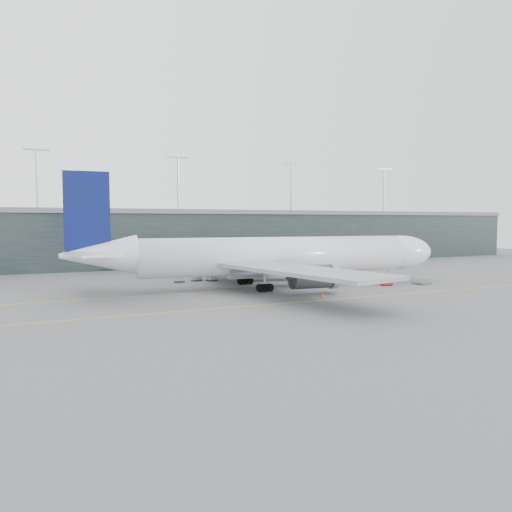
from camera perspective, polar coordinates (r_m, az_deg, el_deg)
name	(u,v)px	position (r m, az deg, el deg)	size (l,w,h in m)	color
ground	(227,287)	(91.29, -3.32, -3.60)	(320.00, 320.00, 0.00)	#525256
taxiline_a	(236,290)	(87.63, -2.34, -3.91)	(160.00, 0.25, 0.02)	gold
taxiline_b	(278,304)	(73.30, 2.53, -5.47)	(160.00, 0.25, 0.02)	gold
taxiline_lead_main	(215,275)	(111.61, -4.75, -2.21)	(0.25, 60.00, 0.02)	gold
terminal	(152,237)	(146.02, -11.82, 2.17)	(240.00, 36.00, 29.00)	black
main_aircraft	(274,257)	(91.11, 2.12, -0.06)	(71.41, 66.84, 20.02)	silver
jet_bridge	(277,252)	(121.20, 2.38, 0.40)	(7.22, 42.39, 5.97)	#2E2E33
gse_cart	(386,281)	(96.91, 14.67, -2.80)	(2.42, 1.91, 1.45)	red
baggage_dolly	(422,283)	(100.88, 18.42, -2.97)	(2.99, 2.39, 0.30)	#3A3B3F
uld_a	(179,277)	(99.69, -8.76, -2.41)	(2.39, 2.06, 1.91)	#3A393F
uld_b	(197,276)	(101.43, -6.81, -2.34)	(2.34, 2.12, 1.75)	#3A393F
uld_c	(212,276)	(101.10, -5.09, -2.30)	(2.51, 2.26, 1.89)	#3A393F
cone_nose	(403,280)	(104.38, 16.44, -2.62)	(0.41, 0.41, 0.66)	#D4440B
cone_wing_stbd	(322,295)	(79.87, 7.60, -4.43)	(0.50, 0.50, 0.79)	#FF3C0E
cone_wing_port	(239,278)	(102.84, -1.93, -2.55)	(0.42, 0.42, 0.67)	#D5500B
cone_tail	(197,296)	(78.54, -6.72, -4.60)	(0.45, 0.45, 0.71)	#D14A0B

